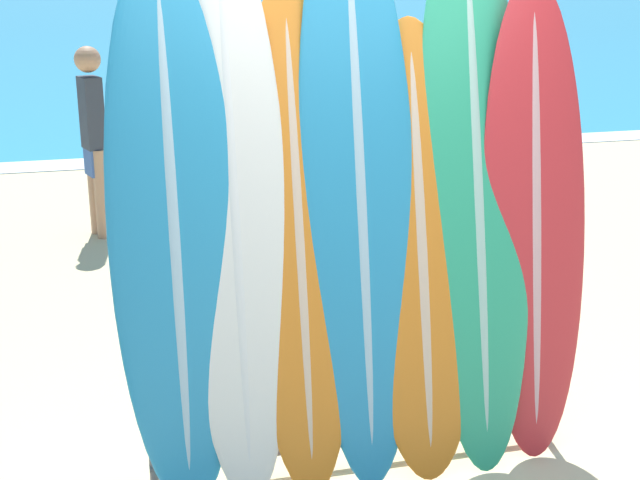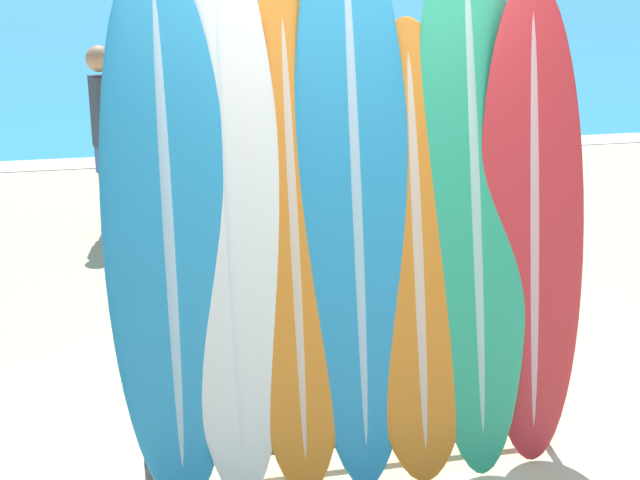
# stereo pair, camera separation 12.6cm
# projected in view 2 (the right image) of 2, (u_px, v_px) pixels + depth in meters

# --- Properties ---
(ocean_water) EXTENTS (120.00, 60.00, 0.01)m
(ocean_water) POSITION_uv_depth(u_px,v_px,m) (139.00, 16.00, 38.17)
(ocean_water) COLOR teal
(ocean_water) RESTS_ON ground_plane
(surfboard_rack) EXTENTS (2.01, 0.04, 0.87)m
(surfboard_rack) POSITION_uv_depth(u_px,v_px,m) (357.00, 375.00, 4.17)
(surfboard_rack) COLOR #47474C
(surfboard_rack) RESTS_ON ground_plane
(surfboard_slot_0) EXTENTS (0.56, 0.50, 2.41)m
(surfboard_slot_0) POSITION_uv_depth(u_px,v_px,m) (168.00, 235.00, 3.80)
(surfboard_slot_0) COLOR teal
(surfboard_slot_0) RESTS_ON ground_plane
(surfboard_slot_1) EXTENTS (0.49, 0.62, 2.55)m
(surfboard_slot_1) POSITION_uv_depth(u_px,v_px,m) (229.00, 214.00, 3.86)
(surfboard_slot_1) COLOR silver
(surfboard_slot_1) RESTS_ON ground_plane
(surfboard_slot_2) EXTENTS (0.49, 0.60, 2.26)m
(surfboard_slot_2) POSITION_uv_depth(u_px,v_px,m) (293.00, 243.00, 3.95)
(surfboard_slot_2) COLOR orange
(surfboard_slot_2) RESTS_ON ground_plane
(surfboard_slot_3) EXTENTS (0.54, 0.66, 2.64)m
(surfboard_slot_3) POSITION_uv_depth(u_px,v_px,m) (354.00, 197.00, 3.98)
(surfboard_slot_3) COLOR teal
(surfboard_slot_3) RESTS_ON ground_plane
(surfboard_slot_4) EXTENTS (0.57, 0.58, 2.10)m
(surfboard_slot_4) POSITION_uv_depth(u_px,v_px,m) (416.00, 253.00, 4.07)
(surfboard_slot_4) COLOR orange
(surfboard_slot_4) RESTS_ON ground_plane
(surfboard_slot_5) EXTENTS (0.54, 0.68, 2.57)m
(surfboard_slot_5) POSITION_uv_depth(u_px,v_px,m) (473.00, 197.00, 4.11)
(surfboard_slot_5) COLOR #289E70
(surfboard_slot_5) RESTS_ON ground_plane
(surfboard_slot_6) EXTENTS (0.53, 0.44, 2.28)m
(surfboard_slot_6) POSITION_uv_depth(u_px,v_px,m) (532.00, 226.00, 4.17)
(surfboard_slot_6) COLOR red
(surfboard_slot_6) RESTS_ON ground_plane
(person_near_water) EXTENTS (0.28, 0.22, 1.68)m
(person_near_water) POSITION_uv_depth(u_px,v_px,m) (398.00, 175.00, 6.12)
(person_near_water) COLOR tan
(person_near_water) RESTS_ON ground_plane
(person_mid_beach) EXTENTS (0.22, 0.27, 1.65)m
(person_mid_beach) POSITION_uv_depth(u_px,v_px,m) (104.00, 134.00, 7.66)
(person_mid_beach) COLOR #A87A5B
(person_mid_beach) RESTS_ON ground_plane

